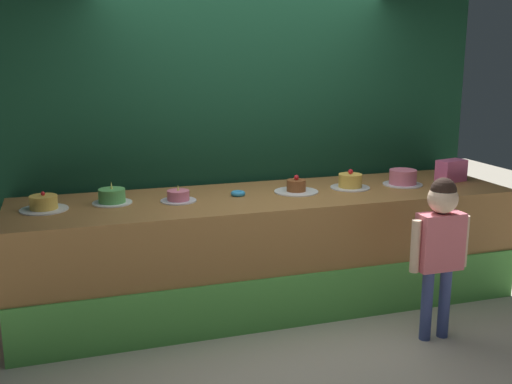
{
  "coord_description": "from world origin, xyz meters",
  "views": [
    {
      "loc": [
        -1.56,
        -3.98,
        2.02
      ],
      "look_at": [
        -0.17,
        0.31,
        0.99
      ],
      "focal_mm": 42.82,
      "sensor_mm": 36.0,
      "label": 1
    }
  ],
  "objects_px": {
    "pink_box": "(451,171)",
    "cake_center_right": "(296,187)",
    "cake_center_left": "(178,197)",
    "cake_far_right": "(403,178)",
    "cake_right": "(350,182)",
    "cake_left": "(112,197)",
    "donut": "(238,193)",
    "cake_far_left": "(44,204)",
    "child_figure": "(440,236)"
  },
  "relations": [
    {
      "from": "cake_center_left",
      "to": "cake_center_right",
      "type": "bearing_deg",
      "value": 0.99
    },
    {
      "from": "cake_center_left",
      "to": "cake_far_left",
      "type": "bearing_deg",
      "value": 177.86
    },
    {
      "from": "cake_far_left",
      "to": "cake_center_right",
      "type": "bearing_deg",
      "value": -0.58
    },
    {
      "from": "cake_center_right",
      "to": "cake_far_right",
      "type": "relative_size",
      "value": 1.07
    },
    {
      "from": "donut",
      "to": "cake_center_right",
      "type": "distance_m",
      "value": 0.49
    },
    {
      "from": "child_figure",
      "to": "donut",
      "type": "distance_m",
      "value": 1.57
    },
    {
      "from": "child_figure",
      "to": "donut",
      "type": "height_order",
      "value": "child_figure"
    },
    {
      "from": "cake_center_left",
      "to": "cake_right",
      "type": "distance_m",
      "value": 1.46
    },
    {
      "from": "cake_far_left",
      "to": "child_figure",
      "type": "bearing_deg",
      "value": -21.45
    },
    {
      "from": "child_figure",
      "to": "donut",
      "type": "relative_size",
      "value": 10.26
    },
    {
      "from": "pink_box",
      "to": "cake_center_right",
      "type": "relative_size",
      "value": 0.72
    },
    {
      "from": "child_figure",
      "to": "cake_right",
      "type": "distance_m",
      "value": 1.06
    },
    {
      "from": "cake_left",
      "to": "cake_right",
      "type": "relative_size",
      "value": 0.9
    },
    {
      "from": "cake_center_right",
      "to": "cake_center_left",
      "type": "bearing_deg",
      "value": -179.01
    },
    {
      "from": "donut",
      "to": "cake_far_left",
      "type": "height_order",
      "value": "cake_far_left"
    },
    {
      "from": "child_figure",
      "to": "cake_left",
      "type": "bearing_deg",
      "value": 153.11
    },
    {
      "from": "cake_left",
      "to": "cake_right",
      "type": "bearing_deg",
      "value": -2.05
    },
    {
      "from": "cake_far_left",
      "to": "cake_center_left",
      "type": "bearing_deg",
      "value": -2.14
    },
    {
      "from": "pink_box",
      "to": "cake_far_left",
      "type": "height_order",
      "value": "pink_box"
    },
    {
      "from": "pink_box",
      "to": "cake_right",
      "type": "bearing_deg",
      "value": 178.98
    },
    {
      "from": "pink_box",
      "to": "cake_center_right",
      "type": "height_order",
      "value": "pink_box"
    },
    {
      "from": "donut",
      "to": "cake_center_left",
      "type": "distance_m",
      "value": 0.49
    },
    {
      "from": "cake_center_right",
      "to": "pink_box",
      "type": "bearing_deg",
      "value": -0.55
    },
    {
      "from": "donut",
      "to": "cake_far_right",
      "type": "relative_size",
      "value": 0.34
    },
    {
      "from": "donut",
      "to": "cake_left",
      "type": "distance_m",
      "value": 0.98
    },
    {
      "from": "cake_center_left",
      "to": "cake_far_right",
      "type": "bearing_deg",
      "value": -0.11
    },
    {
      "from": "cake_left",
      "to": "cake_center_left",
      "type": "bearing_deg",
      "value": -10.43
    },
    {
      "from": "donut",
      "to": "cake_far_left",
      "type": "relative_size",
      "value": 0.34
    },
    {
      "from": "cake_center_left",
      "to": "cake_right",
      "type": "relative_size",
      "value": 0.83
    },
    {
      "from": "pink_box",
      "to": "cake_far_right",
      "type": "bearing_deg",
      "value": -179.26
    },
    {
      "from": "cake_left",
      "to": "cake_center_right",
      "type": "relative_size",
      "value": 0.83
    },
    {
      "from": "cake_left",
      "to": "cake_right",
      "type": "distance_m",
      "value": 1.95
    },
    {
      "from": "pink_box",
      "to": "cake_center_right",
      "type": "xyz_separation_m",
      "value": [
        -1.46,
        0.01,
        -0.06
      ]
    },
    {
      "from": "pink_box",
      "to": "cake_far_left",
      "type": "bearing_deg",
      "value": 179.43
    },
    {
      "from": "cake_center_left",
      "to": "cake_center_right",
      "type": "relative_size",
      "value": 0.76
    },
    {
      "from": "child_figure",
      "to": "cake_far_left",
      "type": "distance_m",
      "value": 2.83
    },
    {
      "from": "cake_center_left",
      "to": "cake_far_right",
      "type": "xyz_separation_m",
      "value": [
        1.95,
        -0.0,
        0.02
      ]
    },
    {
      "from": "cake_far_left",
      "to": "donut",
      "type": "bearing_deg",
      "value": 0.13
    },
    {
      "from": "cake_far_left",
      "to": "cake_far_right",
      "type": "bearing_deg",
      "value": -0.79
    },
    {
      "from": "donut",
      "to": "cake_left",
      "type": "xyz_separation_m",
      "value": [
        -0.97,
        0.05,
        0.03
      ]
    },
    {
      "from": "cake_left",
      "to": "cake_far_right",
      "type": "xyz_separation_m",
      "value": [
        2.44,
        -0.09,
        0.01
      ]
    },
    {
      "from": "pink_box",
      "to": "donut",
      "type": "xyz_separation_m",
      "value": [
        -1.95,
        0.04,
        -0.08
      ]
    },
    {
      "from": "cake_far_left",
      "to": "cake_left",
      "type": "distance_m",
      "value": 0.49
    },
    {
      "from": "pink_box",
      "to": "cake_right",
      "type": "xyz_separation_m",
      "value": [
        -0.97,
        0.02,
        -0.04
      ]
    },
    {
      "from": "child_figure",
      "to": "cake_center_left",
      "type": "relative_size",
      "value": 4.33
    },
    {
      "from": "child_figure",
      "to": "cake_far_right",
      "type": "distance_m",
      "value": 1.06
    },
    {
      "from": "cake_far_left",
      "to": "cake_left",
      "type": "bearing_deg",
      "value": 6.24
    },
    {
      "from": "cake_center_left",
      "to": "child_figure",
      "type": "bearing_deg",
      "value": -31.05
    },
    {
      "from": "donut",
      "to": "cake_center_left",
      "type": "bearing_deg",
      "value": -175.33
    },
    {
      "from": "cake_center_left",
      "to": "cake_left",
      "type": "bearing_deg",
      "value": 169.57
    }
  ]
}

